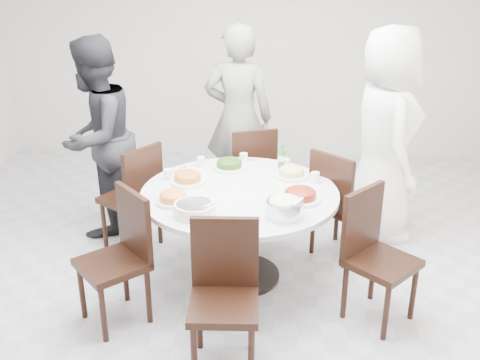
# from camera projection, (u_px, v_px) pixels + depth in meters

# --- Properties ---
(floor) EXTENTS (6.00, 6.00, 0.01)m
(floor) POSITION_uv_depth(u_px,v_px,m) (231.00, 281.00, 4.47)
(floor) COLOR #BAB9BE
(floor) RESTS_ON ground
(wall_back) EXTENTS (6.00, 0.01, 2.80)m
(wall_back) POSITION_uv_depth(u_px,v_px,m) (248.00, 43.00, 6.70)
(wall_back) COLOR silver
(wall_back) RESTS_ON ground
(dining_table) EXTENTS (1.50, 1.50, 0.75)m
(dining_table) POSITION_uv_depth(u_px,v_px,m) (240.00, 235.00, 4.39)
(dining_table) COLOR silver
(dining_table) RESTS_ON floor
(chair_ne) EXTENTS (0.59, 0.59, 0.95)m
(chair_ne) POSITION_uv_depth(u_px,v_px,m) (343.00, 203.00, 4.70)
(chair_ne) COLOR black
(chair_ne) RESTS_ON floor
(chair_n) EXTENTS (0.53, 0.53, 0.95)m
(chair_n) POSITION_uv_depth(u_px,v_px,m) (249.00, 173.00, 5.34)
(chair_n) COLOR black
(chair_n) RESTS_ON floor
(chair_nw) EXTENTS (0.58, 0.58, 0.95)m
(chair_nw) POSITION_uv_depth(u_px,v_px,m) (130.00, 196.00, 4.84)
(chair_nw) COLOR black
(chair_nw) RESTS_ON floor
(chair_sw) EXTENTS (0.59, 0.59, 0.95)m
(chair_sw) POSITION_uv_depth(u_px,v_px,m) (112.00, 261.00, 3.82)
(chair_sw) COLOR black
(chair_sw) RESTS_ON floor
(chair_s) EXTENTS (0.43, 0.43, 0.95)m
(chair_s) POSITION_uv_depth(u_px,v_px,m) (224.00, 302.00, 3.38)
(chair_s) COLOR black
(chair_s) RESTS_ON floor
(chair_se) EXTENTS (0.59, 0.59, 0.95)m
(chair_se) POSITION_uv_depth(u_px,v_px,m) (382.00, 260.00, 3.84)
(chair_se) COLOR black
(chair_se) RESTS_ON floor
(diner_right) EXTENTS (0.71, 0.99, 1.89)m
(diner_right) POSITION_uv_depth(u_px,v_px,m) (385.00, 136.00, 4.86)
(diner_right) COLOR white
(diner_right) RESTS_ON floor
(diner_middle) EXTENTS (0.69, 0.47, 1.83)m
(diner_middle) POSITION_uv_depth(u_px,v_px,m) (238.00, 118.00, 5.49)
(diner_middle) COLOR black
(diner_middle) RESTS_ON floor
(diner_left) EXTENTS (0.87, 1.01, 1.79)m
(diner_left) POSITION_uv_depth(u_px,v_px,m) (96.00, 138.00, 4.98)
(diner_left) COLOR black
(diner_left) RESTS_ON floor
(dish_greens) EXTENTS (0.27, 0.27, 0.07)m
(dish_greens) POSITION_uv_depth(u_px,v_px,m) (229.00, 165.00, 4.65)
(dish_greens) COLOR white
(dish_greens) RESTS_ON dining_table
(dish_pale) EXTENTS (0.26, 0.26, 0.07)m
(dish_pale) POSITION_uv_depth(u_px,v_px,m) (291.00, 173.00, 4.49)
(dish_pale) COLOR white
(dish_pale) RESTS_ON dining_table
(dish_orange) EXTENTS (0.27, 0.27, 0.07)m
(dish_orange) POSITION_uv_depth(u_px,v_px,m) (188.00, 179.00, 4.38)
(dish_orange) COLOR white
(dish_orange) RESTS_ON dining_table
(dish_redbrown) EXTENTS (0.30, 0.30, 0.07)m
(dish_redbrown) POSITION_uv_depth(u_px,v_px,m) (300.00, 196.00, 4.07)
(dish_redbrown) COLOR white
(dish_redbrown) RESTS_ON dining_table
(dish_tofu) EXTENTS (0.25, 0.25, 0.07)m
(dish_tofu) POSITION_uv_depth(u_px,v_px,m) (173.00, 199.00, 4.04)
(dish_tofu) COLOR white
(dish_tofu) RESTS_ON dining_table
(rice_bowl) EXTENTS (0.26, 0.26, 0.11)m
(rice_bowl) POSITION_uv_depth(u_px,v_px,m) (285.00, 209.00, 3.83)
(rice_bowl) COLOR silver
(rice_bowl) RESTS_ON dining_table
(soup_bowl) EXTENTS (0.28, 0.28, 0.09)m
(soup_bowl) POSITION_uv_depth(u_px,v_px,m) (195.00, 209.00, 3.85)
(soup_bowl) COLOR white
(soup_bowl) RESTS_ON dining_table
(beverage_bottle) EXTENTS (0.06, 0.06, 0.21)m
(beverage_bottle) POSITION_uv_depth(u_px,v_px,m) (282.00, 156.00, 4.65)
(beverage_bottle) COLOR #2D6C2B
(beverage_bottle) RESTS_ON dining_table
(tea_cups) EXTENTS (0.07, 0.07, 0.08)m
(tea_cups) POSITION_uv_depth(u_px,v_px,m) (243.00, 158.00, 4.79)
(tea_cups) COLOR white
(tea_cups) RESTS_ON dining_table
(chopsticks) EXTENTS (0.24, 0.04, 0.01)m
(chopsticks) POSITION_uv_depth(u_px,v_px,m) (242.00, 161.00, 4.82)
(chopsticks) COLOR tan
(chopsticks) RESTS_ON dining_table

